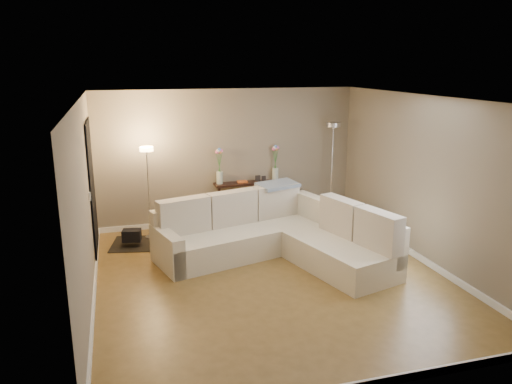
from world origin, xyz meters
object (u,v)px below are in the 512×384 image
object	(u,v)px
sectional_sofa	(276,235)
floor_lamp_unlit	(332,151)
floor_lamp_lit	(148,174)
console_table	(244,200)

from	to	relation	value
sectional_sofa	floor_lamp_unlit	world-z (taller)	floor_lamp_unlit
sectional_sofa	floor_lamp_lit	bearing A→B (deg)	142.10
sectional_sofa	console_table	xyz separation A→B (m)	(-0.04, 1.89, 0.09)
floor_lamp_lit	floor_lamp_unlit	bearing A→B (deg)	3.16
console_table	sectional_sofa	bearing A→B (deg)	-88.77
console_table	floor_lamp_lit	xyz separation A→B (m)	(-1.84, -0.42, 0.71)
floor_lamp_lit	floor_lamp_unlit	xyz separation A→B (m)	(3.59, 0.20, 0.20)
sectional_sofa	console_table	bearing A→B (deg)	91.23
floor_lamp_unlit	sectional_sofa	bearing A→B (deg)	-135.68
floor_lamp_lit	floor_lamp_unlit	world-z (taller)	floor_lamp_unlit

